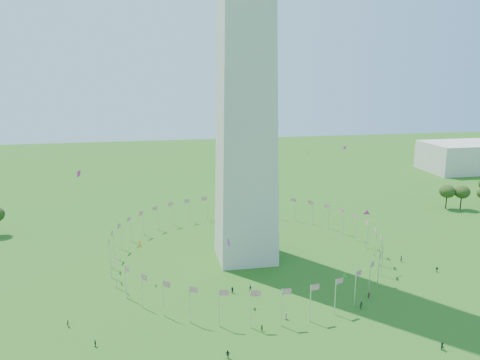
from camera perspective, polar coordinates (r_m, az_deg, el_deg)
name	(u,v)px	position (r m, az deg, el deg)	size (l,w,h in m)	color
ground	(294,351)	(102.38, 6.64, -20.05)	(600.00, 600.00, 0.00)	#205413
flag_ring	(245,244)	(143.58, 0.67, -7.75)	(80.24, 80.24, 9.00)	silver
gov_building_east_a	(469,157)	(295.12, 26.17, 2.59)	(50.00, 30.00, 16.00)	beige
crowd	(333,328)	(109.65, 11.22, -17.25)	(99.27, 79.07, 1.94)	black
kites_aloft	(308,217)	(117.54, 8.34, -4.46)	(97.95, 68.25, 33.12)	#CC2699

